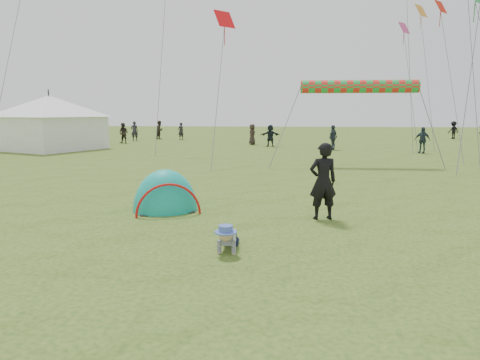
# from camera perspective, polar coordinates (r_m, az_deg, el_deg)

# --- Properties ---
(ground) EXTENTS (140.00, 140.00, 0.00)m
(ground) POSITION_cam_1_polar(r_m,az_deg,el_deg) (8.47, -4.77, -9.31)
(ground) COLOR #285015
(crawling_toddler) EXTENTS (0.57, 0.79, 0.59)m
(crawling_toddler) POSITION_cam_1_polar(r_m,az_deg,el_deg) (8.29, -1.67, -7.56)
(crawling_toddler) COLOR black
(crawling_toddler) RESTS_ON ground
(popup_tent) EXTENTS (2.16, 2.00, 2.26)m
(popup_tent) POSITION_cam_1_polar(r_m,az_deg,el_deg) (11.91, -9.88, -3.99)
(popup_tent) COLOR #1C8A68
(popup_tent) RESTS_ON ground
(standing_adult) EXTENTS (0.79, 0.62, 1.92)m
(standing_adult) POSITION_cam_1_polar(r_m,az_deg,el_deg) (10.80, 11.00, -0.17)
(standing_adult) COLOR black
(standing_adult) RESTS_ON ground
(event_marquee) EXTENTS (7.76, 7.76, 4.07)m
(event_marquee) POSITION_cam_1_polar(r_m,az_deg,el_deg) (33.21, -23.97, 7.23)
(event_marquee) COLOR white
(event_marquee) RESTS_ON ground
(crowd_person_0) EXTENTS (0.69, 0.70, 1.64)m
(crowd_person_0) POSITION_cam_1_polar(r_m,az_deg,el_deg) (41.52, -7.89, 6.46)
(crowd_person_0) COLOR black
(crowd_person_0) RESTS_ON ground
(crowd_person_2) EXTENTS (0.92, 1.09, 1.75)m
(crowd_person_2) POSITION_cam_1_polar(r_m,az_deg,el_deg) (30.83, 12.30, 5.56)
(crowd_person_2) COLOR #303949
(crowd_person_2) RESTS_ON ground
(crowd_person_3) EXTENTS (1.28, 1.01, 1.73)m
(crowd_person_3) POSITION_cam_1_polar(r_m,az_deg,el_deg) (47.35, 26.57, 5.97)
(crowd_person_3) COLOR black
(crowd_person_3) RESTS_ON ground
(crowd_person_4) EXTENTS (0.56, 0.83, 1.67)m
(crowd_person_4) POSITION_cam_1_polar(r_m,az_deg,el_deg) (34.99, 1.63, 6.10)
(crowd_person_4) COLOR #2F241F
(crowd_person_4) RESTS_ON ground
(crowd_person_5) EXTENTS (1.63, 0.89, 1.68)m
(crowd_person_5) POSITION_cam_1_polar(r_m,az_deg,el_deg) (33.27, 4.06, 5.93)
(crowd_person_5) COLOR black
(crowd_person_5) RESTS_ON ground
(crowd_person_6) EXTENTS (0.73, 0.56, 1.79)m
(crowd_person_6) POSITION_cam_1_polar(r_m,az_deg,el_deg) (40.90, -13.88, 6.36)
(crowd_person_6) COLOR #22202A
(crowd_person_6) RESTS_ON ground
(crowd_person_7) EXTENTS (0.93, 0.78, 1.73)m
(crowd_person_7) POSITION_cam_1_polar(r_m,az_deg,el_deg) (37.79, -15.26, 6.05)
(crowd_person_7) COLOR black
(crowd_person_7) RESTS_ON ground
(crowd_person_8) EXTENTS (1.05, 0.92, 1.70)m
(crowd_person_8) POSITION_cam_1_polar(r_m,az_deg,el_deg) (30.14, 23.13, 4.91)
(crowd_person_8) COLOR #2B3B46
(crowd_person_8) RESTS_ON ground
(crowd_person_13) EXTENTS (0.91, 1.04, 1.80)m
(crowd_person_13) POSITION_cam_1_polar(r_m,az_deg,el_deg) (42.84, -10.63, 6.58)
(crowd_person_13) COLOR #2C231B
(crowd_person_13) RESTS_ON ground
(crowd_person_14) EXTENTS (1.01, 0.45, 1.69)m
(crowd_person_14) POSITION_cam_1_polar(r_m,az_deg,el_deg) (42.93, -17.88, 6.24)
(crowd_person_14) COLOR #1B2932
(crowd_person_14) RESTS_ON ground
(rainbow_tube_kite) EXTENTS (5.70, 0.64, 0.64)m
(rainbow_tube_kite) POSITION_cam_1_polar(r_m,az_deg,el_deg) (22.38, 15.57, 11.92)
(rainbow_tube_kite) COLOR red
(diamond_kite_1) EXTENTS (1.18, 1.18, 0.97)m
(diamond_kite_1) POSITION_cam_1_polar(r_m,az_deg,el_deg) (37.81, 23.00, 20.06)
(diamond_kite_1) COLOR orange
(diamond_kite_5) EXTENTS (1.03, 1.03, 0.84)m
(diamond_kite_5) POSITION_cam_1_polar(r_m,az_deg,el_deg) (35.09, 21.04, 18.41)
(diamond_kite_5) COLOR #C93C79
(diamond_kite_6) EXTENTS (1.16, 1.16, 0.95)m
(diamond_kite_6) POSITION_cam_1_polar(r_m,az_deg,el_deg) (24.55, -2.08, 20.65)
(diamond_kite_6) COLOR red
(diamond_kite_7) EXTENTS (0.96, 0.96, 0.78)m
(diamond_kite_7) POSITION_cam_1_polar(r_m,az_deg,el_deg) (29.93, 25.21, 20.18)
(diamond_kite_7) COLOR red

